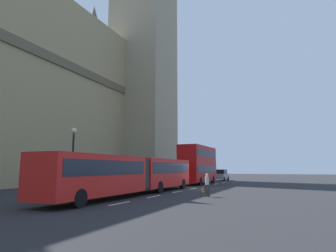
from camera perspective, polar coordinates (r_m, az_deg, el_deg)
The scene contains 9 objects.
ground_plane at distance 30.39m, azimuth 5.18°, elevation -12.22°, with size 160.00×160.00×0.00m, color #262628.
lane_centre_marking at distance 30.32m, azimuth 5.13°, elevation -12.22°, with size 29.80×0.16×0.01m.
articulated_bus at distance 23.10m, azimuth -6.68°, elevation -9.09°, with size 18.81×2.54×2.90m.
double_decker_bus at distance 38.39m, azimuth 6.00°, elevation -7.34°, with size 9.25×2.54×4.90m.
sedan_lead at distance 50.17m, azimuth 10.49°, elevation -9.52°, with size 4.40×1.86×1.85m.
traffic_cone_west at distance 25.17m, azimuth 6.80°, elevation -12.36°, with size 0.36×0.36×0.58m.
traffic_cone_middle at distance 27.43m, azimuth 7.85°, elevation -12.00°, with size 0.36×0.36×0.58m.
street_lamp at distance 24.18m, azimuth -18.33°, elevation -5.59°, with size 0.44×0.44×5.27m.
pedestrian_near_cones at distance 21.80m, azimuth 7.74°, elevation -11.31°, with size 0.46×0.37×1.69m.
Camera 1 is at (-28.76, -9.60, 2.07)m, focal length 30.80 mm.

